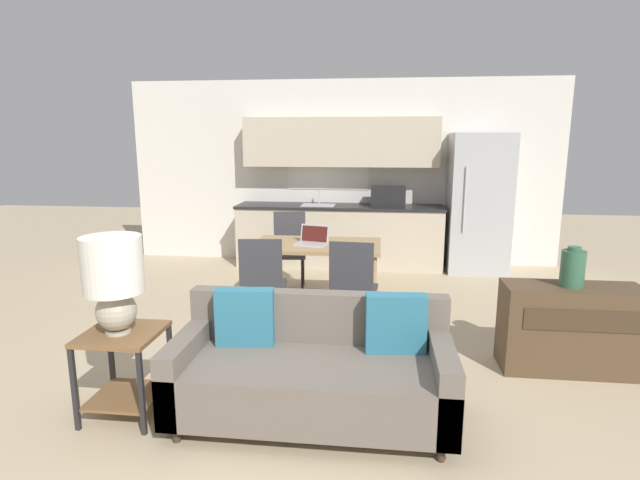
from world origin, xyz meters
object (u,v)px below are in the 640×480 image
table_lamp (113,276)px  credenza (570,329)px  laptop (313,239)px  side_table (124,359)px  refrigerator (478,203)px  couch (313,369)px  dining_chair_near_left (263,281)px  dining_chair_near_right (353,285)px  vase (573,268)px  dining_table (317,250)px  dining_chair_far_left (289,247)px

table_lamp → credenza: 3.47m
table_lamp → laptop: size_ratio=1.74×
side_table → laptop: (0.98, 2.26, 0.39)m
refrigerator → couch: 4.47m
laptop → table_lamp: bearing=-99.7°
table_lamp → credenza: table_lamp is taller
refrigerator → credenza: size_ratio=1.80×
credenza → dining_chair_near_left: (-2.64, 0.49, 0.17)m
credenza → dining_chair_near_right: size_ratio=1.13×
refrigerator → laptop: 2.83m
refrigerator → vase: size_ratio=6.03×
table_lamp → dining_table: bearing=65.8°
credenza → dining_chair_near_left: bearing=169.6°
dining_table → dining_chair_near_left: (-0.43, -0.75, -0.15)m
dining_chair_near_left → dining_chair_near_right: (0.86, -0.03, 0.00)m
dining_chair_near_left → dining_chair_far_left: bearing=-95.6°
dining_table → dining_chair_far_left: 0.91m
refrigerator → couch: bearing=-113.8°
couch → dining_chair_near_left: bearing=115.6°
side_table → dining_chair_far_left: (0.58, 3.06, 0.12)m
vase → side_table: bearing=-161.9°
dining_table → couch: size_ratio=0.76×
dining_chair_near_right → dining_table: bearing=-56.3°
couch → side_table: bearing=-174.2°
side_table → laptop: bearing=66.6°
refrigerator → laptop: refrigerator is taller
refrigerator → couch: size_ratio=1.06×
couch → dining_chair_near_left: 1.57m
laptop → dining_chair_far_left: bearing=130.5°
refrigerator → dining_chair_near_left: size_ratio=2.03×
credenza → dining_chair_near_right: bearing=165.7°
side_table → dining_chair_near_left: (0.59, 1.53, 0.12)m
dining_table → dining_chair_near_left: 0.88m
refrigerator → table_lamp: (-3.07, -4.20, 0.01)m
side_table → vase: (3.20, 1.05, 0.46)m
refrigerator → dining_chair_far_left: size_ratio=2.03×
vase → dining_table: bearing=150.3°
refrigerator → dining_table: refrigerator is taller
vase → refrigerator: bearing=92.6°
vase → laptop: vase is taller
refrigerator → dining_chair_near_right: 3.15m
dining_chair_near_left → dining_chair_far_left: (-0.02, 1.53, 0.00)m
dining_table → laptop: bearing=-149.0°
side_table → dining_chair_near_left: 1.65m
side_table → dining_chair_far_left: bearing=79.4°
side_table → dining_chair_far_left: dining_chair_far_left is taller
table_lamp → vase: size_ratio=2.03×
couch → dining_chair_near_left: (-0.67, 1.41, 0.19)m
couch → dining_chair_near_left: size_ratio=1.91×
credenza → refrigerator: bearing=93.2°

